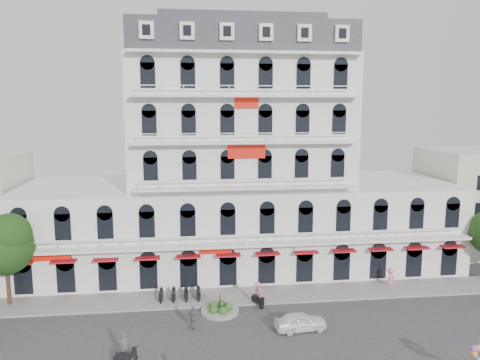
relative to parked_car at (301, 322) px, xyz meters
name	(u,v)px	position (x,y,z in m)	size (l,w,h in m)	color
ground	(268,347)	(-2.96, -2.21, -0.69)	(120.00, 120.00, 0.00)	#38383A
sidewalk	(250,296)	(-2.96, 6.79, -0.61)	(53.00, 4.00, 0.16)	gray
main_building	(239,174)	(-2.96, 15.79, 9.27)	(45.00, 15.00, 25.80)	silver
traffic_island	(220,310)	(-5.96, 3.79, -0.43)	(3.20, 3.20, 1.60)	gray
parked_scooter_row	(180,301)	(-9.31, 6.59, -0.69)	(4.40, 1.80, 1.10)	black
tree_west_inner	(5,242)	(-23.90, 7.27, 5.00)	(4.76, 4.76, 8.25)	#382314
parked_car	(301,322)	(0.00, 0.00, 0.00)	(1.62, 4.03, 1.37)	white
rider_west	(125,350)	(-12.88, -3.32, 0.30)	(1.62, 0.88, 2.19)	black
rider_center	(258,293)	(-2.62, 4.63, 0.48)	(1.07, 1.58, 2.21)	black
pedestrian_mid	(193,318)	(-8.24, 1.02, 0.25)	(1.10, 0.46, 1.88)	slate
pedestrian_right	(390,278)	(10.54, 7.29, 0.26)	(1.23, 0.71, 1.90)	pink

